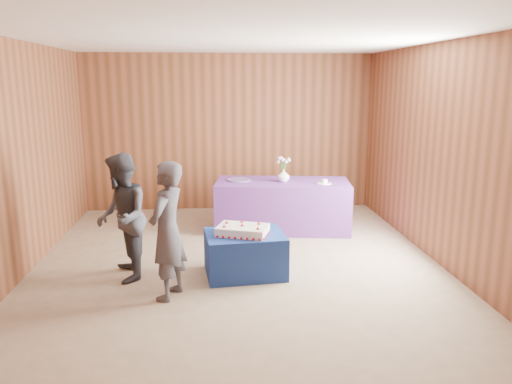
{
  "coord_description": "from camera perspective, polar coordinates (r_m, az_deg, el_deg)",
  "views": [
    {
      "loc": [
        -0.28,
        -5.73,
        2.23
      ],
      "look_at": [
        0.23,
        0.1,
        0.93
      ],
      "focal_mm": 35.0,
      "sensor_mm": 36.0,
      "label": 1
    }
  ],
  "objects": [
    {
      "name": "sheet_cake",
      "position": [
        5.76,
        -1.54,
        -4.38
      ],
      "size": [
        0.68,
        0.57,
        0.14
      ],
      "rotation": [
        0.0,
        0.0,
        -0.33
      ],
      "color": "white",
      "rests_on": "cake_table"
    },
    {
      "name": "vase",
      "position": [
        7.5,
        3.15,
        1.89
      ],
      "size": [
        0.19,
        0.19,
        0.19
      ],
      "primitive_type": "imported",
      "rotation": [
        0.0,
        0.0,
        0.03
      ],
      "color": "white",
      "rests_on": "serving_table"
    },
    {
      "name": "guest_right",
      "position": [
        5.81,
        -15.07,
        -2.85
      ],
      "size": [
        0.68,
        0.81,
        1.46
      ],
      "primitive_type": "imported",
      "rotation": [
        0.0,
        0.0,
        -1.37
      ],
      "color": "#34353E",
      "rests_on": "ground"
    },
    {
      "name": "knife",
      "position": [
        7.3,
        8.32,
        0.74
      ],
      "size": [
        0.25,
        0.12,
        0.0
      ],
      "primitive_type": "cube",
      "rotation": [
        0.0,
        0.0,
        -0.41
      ],
      "color": "silver",
      "rests_on": "serving_table"
    },
    {
      "name": "flower_spray",
      "position": [
        7.46,
        3.18,
        3.63
      ],
      "size": [
        0.21,
        0.2,
        0.16
      ],
      "color": "#316629",
      "rests_on": "vase"
    },
    {
      "name": "ground",
      "position": [
        6.15,
        -2.04,
        -8.71
      ],
      "size": [
        6.0,
        6.0,
        0.0
      ],
      "primitive_type": "plane",
      "color": "gray",
      "rests_on": "ground"
    },
    {
      "name": "plate",
      "position": [
        7.42,
        7.8,
        0.98
      ],
      "size": [
        0.24,
        0.24,
        0.01
      ],
      "primitive_type": "cylinder",
      "rotation": [
        0.0,
        0.0,
        0.14
      ],
      "color": "white",
      "rests_on": "serving_table"
    },
    {
      "name": "serving_table",
      "position": [
        7.63,
        3.04,
        -1.54
      ],
      "size": [
        2.1,
        1.15,
        0.75
      ],
      "primitive_type": "cube",
      "rotation": [
        0.0,
        0.0,
        -0.13
      ],
      "color": "#63328C",
      "rests_on": "ground"
    },
    {
      "name": "cake_slice",
      "position": [
        7.41,
        7.81,
        1.26
      ],
      "size": [
        0.09,
        0.08,
        0.08
      ],
      "rotation": [
        0.0,
        0.0,
        0.49
      ],
      "color": "white",
      "rests_on": "plate"
    },
    {
      "name": "guest_left",
      "position": [
        5.22,
        -10.08,
        -4.41
      ],
      "size": [
        0.52,
        0.62,
        1.45
      ],
      "primitive_type": "imported",
      "rotation": [
        0.0,
        0.0,
        -1.95
      ],
      "color": "#3B3A44",
      "rests_on": "ground"
    },
    {
      "name": "platter",
      "position": [
        7.6,
        -1.95,
        1.39
      ],
      "size": [
        0.39,
        0.39,
        0.02
      ],
      "primitive_type": "cylinder",
      "rotation": [
        0.0,
        0.0,
        -0.06
      ],
      "color": "#6950A0",
      "rests_on": "serving_table"
    },
    {
      "name": "room_shell",
      "position": [
        5.75,
        -2.18,
        8.28
      ],
      "size": [
        5.04,
        6.04,
        2.72
      ],
      "color": "brown",
      "rests_on": "ground"
    },
    {
      "name": "cake_table",
      "position": [
        5.89,
        -1.27,
        -7.09
      ],
      "size": [
        0.97,
        0.79,
        0.5
      ],
      "primitive_type": "cube",
      "rotation": [
        0.0,
        0.0,
        0.1
      ],
      "color": "navy",
      "rests_on": "ground"
    }
  ]
}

